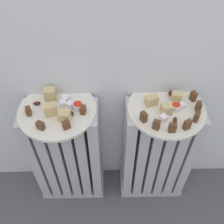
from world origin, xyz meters
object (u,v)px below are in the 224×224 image
radiator_left (68,155)px  fork (56,106)px  plate_right (166,109)px  jam_bowl_left (78,106)px  plate_left (57,110)px  radiator_right (156,154)px  jam_bowl_right (176,106)px

radiator_left → fork: bearing=117.5°
plate_right → jam_bowl_left: size_ratio=7.32×
jam_bowl_left → fork: (-0.09, 0.01, -0.01)m
plate_left → plate_right: same height
radiator_right → plate_left: bearing=180.0°
radiator_left → plate_right: plate_right is taller
radiator_left → jam_bowl_left: jam_bowl_left is taller
radiator_left → plate_left: size_ratio=2.01×
plate_right → jam_bowl_right: size_ratio=7.74×
plate_right → fork: bearing=178.1°
radiator_left → jam_bowl_left: 0.34m
radiator_left → radiator_right: same height
plate_left → jam_bowl_right: 0.45m
jam_bowl_right → fork: size_ratio=0.43×
radiator_right → jam_bowl_left: 0.48m
radiator_left → jam_bowl_left: bearing=2.9°
radiator_left → radiator_right: (0.42, 0.00, 0.00)m
radiator_right → fork: fork is taller
plate_right → jam_bowl_right: jam_bowl_right is taller
radiator_left → jam_bowl_right: size_ratio=15.59×
radiator_right → fork: 0.54m
jam_bowl_right → fork: bearing=177.5°
radiator_left → jam_bowl_right: bearing=-0.8°
plate_left → jam_bowl_right: bearing=-0.8°
radiator_right → jam_bowl_right: jam_bowl_right is taller
plate_right → fork: 0.43m
plate_right → jam_bowl_left: 0.34m
jam_bowl_right → fork: 0.46m
jam_bowl_left → jam_bowl_right: same height
radiator_left → jam_bowl_right: 0.56m
plate_left → jam_bowl_left: bearing=2.9°
jam_bowl_right → radiator_right: bearing=168.9°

